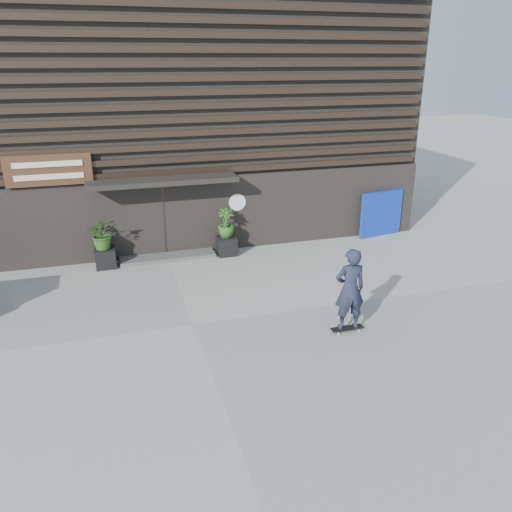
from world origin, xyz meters
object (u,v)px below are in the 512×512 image
object	(u,v)px
planter_pot_right	(227,246)
skateboarder	(350,290)
blue_tarp	(381,214)
planter_pot_left	(106,258)

from	to	relation	value
planter_pot_right	skateboarder	xyz separation A→B (m)	(1.52, -5.75, 0.78)
planter_pot_right	skateboarder	size ratio (longest dim) A/B	0.29
planter_pot_right	blue_tarp	distance (m)	5.79
planter_pot_right	blue_tarp	xyz separation A→B (m)	(5.76, 0.30, 0.51)
planter_pot_right	skateboarder	distance (m)	5.99
planter_pot_left	skateboarder	bearing A→B (deg)	-47.22
planter_pot_left	planter_pot_right	xyz separation A→B (m)	(3.80, 0.00, 0.00)
planter_pot_right	planter_pot_left	bearing A→B (deg)	180.00
planter_pot_left	blue_tarp	size ratio (longest dim) A/B	0.35
planter_pot_left	planter_pot_right	bearing A→B (deg)	0.00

